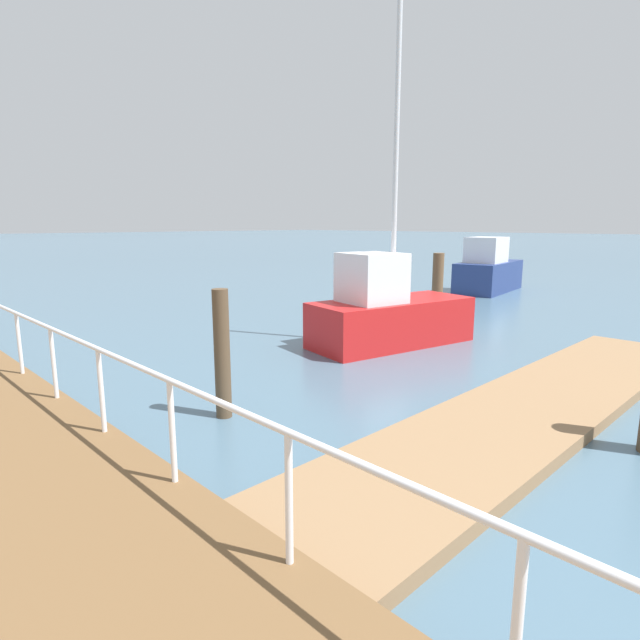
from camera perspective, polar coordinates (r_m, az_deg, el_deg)
ground_plane at (r=17.20m, az=-25.44°, el=-0.12°), size 300.00×300.00×0.00m
floating_dock at (r=8.80m, az=22.81°, el=-8.98°), size 11.65×2.00×0.18m
boardwalk_railing at (r=4.50m, az=-10.97°, el=-11.52°), size 0.06×26.14×1.08m
dock_piling_1 at (r=16.47m, az=12.98°, el=3.78°), size 0.34×0.34×2.02m
dock_piling_2 at (r=7.85m, az=-10.87°, el=-3.77°), size 0.24×0.24×1.98m
moored_boat_0 at (r=12.47m, az=7.56°, el=0.91°), size 4.33×2.39×7.77m
moored_boat_2 at (r=23.38m, az=18.25°, el=5.25°), size 4.43×2.33×2.35m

